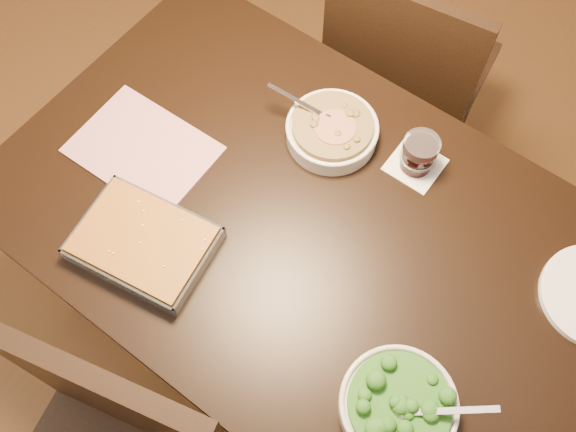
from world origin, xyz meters
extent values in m
plane|color=#4F3516|center=(0.00, 0.00, 0.00)|extent=(4.00, 4.00, 0.00)
cube|color=black|center=(0.00, 0.00, 0.73)|extent=(1.40, 0.90, 0.04)
cube|color=black|center=(0.00, 0.00, 0.66)|extent=(1.26, 0.76, 0.08)
cylinder|color=black|center=(-0.62, -0.37, 0.35)|extent=(0.07, 0.07, 0.71)
cylinder|color=black|center=(-0.62, 0.37, 0.35)|extent=(0.07, 0.07, 0.71)
cylinder|color=black|center=(0.62, 0.37, 0.35)|extent=(0.07, 0.07, 0.71)
cube|color=#9D2D4A|center=(-0.42, -0.07, 0.75)|extent=(0.33, 0.24, 0.01)
cube|color=white|center=(0.12, 0.28, 0.75)|extent=(0.12, 0.12, 0.00)
cylinder|color=silver|center=(-0.08, 0.22, 0.77)|extent=(0.22, 0.22, 0.04)
torus|color=silver|center=(-0.08, 0.22, 0.80)|extent=(0.22, 0.22, 0.01)
cylinder|color=#3B2910|center=(-0.08, 0.22, 0.80)|extent=(0.19, 0.19, 0.02)
cube|color=silver|center=(-0.14, 0.21, 0.81)|extent=(0.14, 0.04, 0.04)
cylinder|color=maroon|center=(-0.07, 0.22, 0.81)|extent=(0.10, 0.10, 0.00)
cylinder|color=silver|center=(0.39, -0.22, 0.77)|extent=(0.23, 0.23, 0.04)
torus|color=silver|center=(0.39, -0.22, 0.80)|extent=(0.23, 0.23, 0.01)
cylinder|color=#165413|center=(0.39, -0.22, 0.80)|extent=(0.20, 0.20, 0.02)
cube|color=silver|center=(0.44, -0.18, 0.82)|extent=(0.13, 0.10, 0.05)
cube|color=silver|center=(-0.24, -0.26, 0.75)|extent=(0.32, 0.26, 0.01)
cube|color=#56380C|center=(-0.24, -0.26, 0.78)|extent=(0.30, 0.24, 0.05)
cube|color=silver|center=(-0.26, -0.16, 0.78)|extent=(0.29, 0.05, 0.04)
cube|color=silver|center=(-0.22, -0.36, 0.78)|extent=(0.29, 0.05, 0.04)
cube|color=silver|center=(-0.10, -0.23, 0.78)|extent=(0.04, 0.21, 0.04)
cube|color=silver|center=(-0.38, -0.28, 0.78)|extent=(0.04, 0.21, 0.04)
cylinder|color=black|center=(0.12, 0.28, 0.79)|extent=(0.07, 0.07, 0.07)
cylinder|color=silver|center=(0.12, 0.28, 0.83)|extent=(0.08, 0.08, 0.02)
cylinder|color=black|center=(-0.25, -0.59, 0.23)|extent=(0.04, 0.04, 0.45)
cube|color=black|center=(-0.06, -0.53, 0.74)|extent=(0.46, 0.14, 0.49)
cube|color=black|center=(-0.12, 0.76, 0.44)|extent=(0.49, 0.49, 0.04)
cylinder|color=black|center=(0.04, 0.97, 0.21)|extent=(0.04, 0.04, 0.42)
cylinder|color=black|center=(0.09, 0.60, 0.21)|extent=(0.04, 0.04, 0.42)
cylinder|color=black|center=(-0.33, 0.92, 0.21)|extent=(0.04, 0.04, 0.42)
cylinder|color=black|center=(-0.28, 0.55, 0.21)|extent=(0.04, 0.04, 0.42)
cube|color=black|center=(-0.09, 0.56, 0.69)|extent=(0.44, 0.10, 0.47)
camera|label=1|loc=(0.35, -0.53, 2.04)|focal=40.00mm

